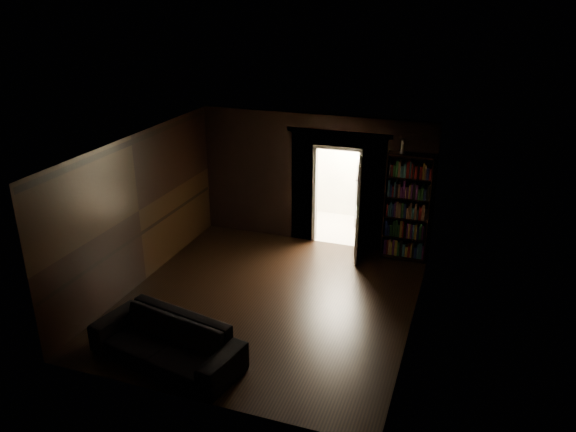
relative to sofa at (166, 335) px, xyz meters
The scene contains 9 objects.
ground 2.29m from the sofa, 69.54° to the left, with size 5.50×5.50×0.00m, color black.
room_walls 3.49m from the sofa, 76.29° to the left, with size 5.02×5.61×2.84m.
kitchen_alcove 6.15m from the sofa, 77.87° to the left, with size 2.20×1.80×2.60m.
sofa is the anchor object (origin of this frame).
bookshelf 5.46m from the sofa, 59.09° to the left, with size 0.90×0.32×2.20m, color black.
refrigerator 6.49m from the sofa, 73.50° to the left, with size 0.74×0.68×1.65m, color silver.
door 4.82m from the sofa, 67.38° to the left, with size 0.85×0.05×2.05m, color silver.
figurine 5.65m from the sofa, 60.80° to the left, with size 0.09×0.09×0.28m, color white.
bottles 6.60m from the sofa, 72.58° to the left, with size 0.58×0.07×0.24m, color black.
Camera 1 is at (3.19, -8.06, 5.14)m, focal length 35.00 mm.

